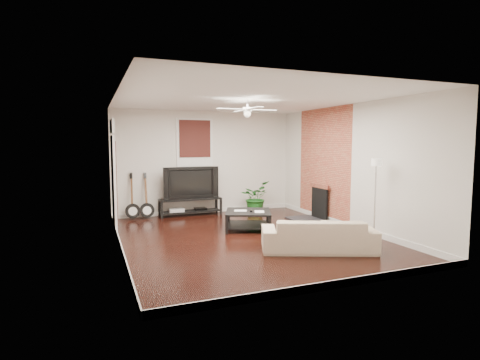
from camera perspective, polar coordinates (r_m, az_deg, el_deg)
The scene contains 14 objects.
room at distance 7.68m, azimuth 1.10°, elevation 1.59°, with size 5.01×6.01×2.81m.
brick_accent at distance 9.74m, azimuth 12.42°, elevation 2.30°, with size 0.02×2.20×2.80m, color #B24D39.
fireplace at distance 9.68m, azimuth 10.89°, elevation -3.28°, with size 0.80×1.10×0.92m, color black.
window_back at distance 10.38m, azimuth -6.80°, elevation 5.62°, with size 1.00×0.06×1.30m, color #3F1411.
door_left at distance 9.01m, azimuth -18.38°, elevation 0.94°, with size 0.08×1.00×2.50m, color white.
tv_stand at distance 10.29m, azimuth -7.45°, elevation -4.00°, with size 1.65×0.44×0.46m, color black.
tv at distance 10.22m, azimuth -7.53°, elevation -0.36°, with size 1.48×0.19×0.85m, color black.
coffee_table at distance 8.58m, azimuth 1.23°, elevation -6.04°, with size 0.98×0.98×0.41m, color black.
sofa at distance 7.04m, azimuth 11.66°, elevation -8.02°, with size 2.01×0.79×0.59m, color #C1AF91.
floor_lamp at distance 7.82m, azimuth 19.64°, elevation -2.92°, with size 0.27×0.27×1.64m, color white, non-canonical shape.
potted_plant at distance 10.51m, azimuth 2.26°, elevation -2.60°, with size 0.80×0.69×0.88m, color #1A5C1C.
guitar_left at distance 9.95m, azimuth -15.87°, elevation -2.34°, with size 0.37×0.26×1.20m, color black, non-canonical shape.
guitar_right at distance 9.96m, azimuth -13.85°, elevation -2.28°, with size 0.37×0.26×1.20m, color black, non-canonical shape.
ceiling_fan at distance 7.69m, azimuth 1.11°, elevation 10.55°, with size 1.24×1.24×0.32m, color white, non-canonical shape.
Camera 1 is at (-2.95, -7.07, 1.93)m, focal length 28.40 mm.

